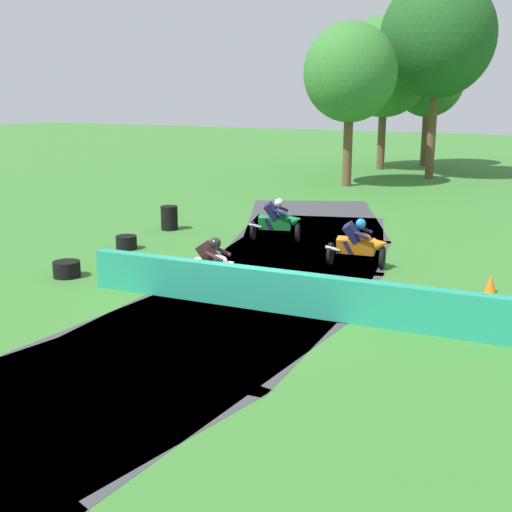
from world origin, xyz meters
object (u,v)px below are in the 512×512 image
object	(u,v)px
tire_stack_mid_b	(67,269)
tire_stack_extra_a	(169,218)
motorcycle_lead_white	(215,267)
motorcycle_trailing_green	(277,221)
traffic_cone	(491,284)
tire_stack_far	(126,242)
motorcycle_chase_orange	(359,244)

from	to	relation	value
tire_stack_mid_b	tire_stack_extra_a	world-z (taller)	tire_stack_extra_a
motorcycle_lead_white	tire_stack_mid_b	distance (m)	4.16
motorcycle_lead_white	motorcycle_trailing_green	xyz separation A→B (m)	(-0.92, 5.69, -0.01)
tire_stack_mid_b	traffic_cone	world-z (taller)	traffic_cone
motorcycle_trailing_green	traffic_cone	world-z (taller)	motorcycle_trailing_green
motorcycle_lead_white	motorcycle_trailing_green	distance (m)	5.76
tire_stack_mid_b	traffic_cone	bearing A→B (deg)	17.63
motorcycle_trailing_green	motorcycle_lead_white	bearing A→B (deg)	-80.81
tire_stack_far	motorcycle_lead_white	bearing A→B (deg)	-32.04
motorcycle_lead_white	traffic_cone	xyz separation A→B (m)	(5.72, 2.86, -0.44)
traffic_cone	tire_stack_mid_b	bearing A→B (deg)	-162.37
tire_stack_far	tire_stack_extra_a	bearing A→B (deg)	96.89
motorcycle_chase_orange	motorcycle_trailing_green	bearing A→B (deg)	148.63
tire_stack_far	tire_stack_extra_a	distance (m)	2.95
motorcycle_lead_white	tire_stack_far	distance (m)	5.39
motorcycle_trailing_green	tire_stack_extra_a	world-z (taller)	motorcycle_trailing_green
motorcycle_chase_orange	tire_stack_far	world-z (taller)	motorcycle_chase_orange
motorcycle_trailing_green	tire_stack_mid_b	bearing A→B (deg)	-118.30
motorcycle_trailing_green	traffic_cone	bearing A→B (deg)	-23.05
motorcycle_trailing_green	tire_stack_far	distance (m)	4.63
tire_stack_far	tire_stack_extra_a	world-z (taller)	tire_stack_extra_a
motorcycle_chase_orange	traffic_cone	bearing A→B (deg)	-14.35
tire_stack_far	traffic_cone	distance (m)	10.27
motorcycle_trailing_green	tire_stack_extra_a	xyz separation A→B (m)	(-3.98, 0.09, -0.25)
tire_stack_extra_a	traffic_cone	bearing A→B (deg)	-15.33
motorcycle_lead_white	motorcycle_trailing_green	size ratio (longest dim) A/B	0.99
tire_stack_mid_b	traffic_cone	size ratio (longest dim) A/B	1.56
tire_stack_extra_a	traffic_cone	xyz separation A→B (m)	(10.63, -2.91, -0.18)
tire_stack_extra_a	traffic_cone	world-z (taller)	tire_stack_extra_a
motorcycle_lead_white	traffic_cone	world-z (taller)	motorcycle_lead_white
motorcycle_chase_orange	tire_stack_extra_a	bearing A→B (deg)	164.20
motorcycle_lead_white	traffic_cone	bearing A→B (deg)	26.56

